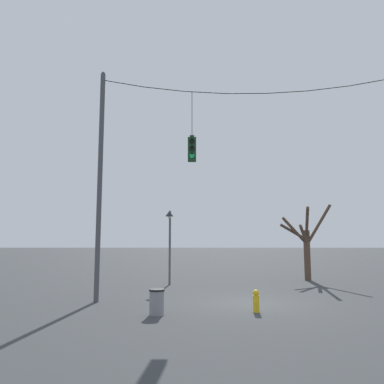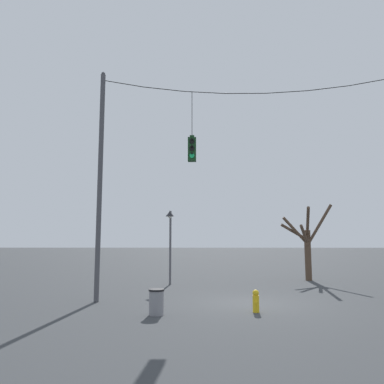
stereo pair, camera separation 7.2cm
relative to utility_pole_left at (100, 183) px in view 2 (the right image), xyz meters
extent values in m
plane|color=#383A3D|center=(6.08, -0.13, -4.78)|extent=(200.00, 200.00, 0.00)
cylinder|color=#4C4C51|center=(0.00, 0.00, -0.05)|extent=(0.20, 0.20, 9.46)
sphere|color=#4C4C51|center=(0.00, 0.00, 4.72)|extent=(0.16, 0.16, 0.16)
cylinder|color=black|center=(0.87, 0.00, 4.27)|extent=(1.74, 0.03, 0.34)
cylinder|color=black|center=(2.61, 0.00, 4.01)|extent=(1.74, 0.03, 0.24)
cylinder|color=black|center=(4.34, 0.00, 3.86)|extent=(1.74, 0.03, 0.13)
cylinder|color=black|center=(6.08, 0.00, 3.81)|extent=(1.74, 0.03, 0.03)
cylinder|color=black|center=(7.82, 0.00, 3.86)|extent=(1.74, 0.03, 0.13)
cylinder|color=black|center=(9.55, 0.00, 4.01)|extent=(1.74, 0.03, 0.24)
cylinder|color=black|center=(11.29, 0.00, 4.27)|extent=(1.74, 0.03, 0.34)
cube|color=#143819|center=(3.80, 0.00, 1.38)|extent=(0.34, 0.34, 0.99)
cube|color=#143819|center=(3.80, 0.00, 1.93)|extent=(0.19, 0.19, 0.10)
cylinder|color=black|center=(3.80, 0.00, 2.93)|extent=(0.02, 0.02, 1.90)
cylinder|color=black|center=(3.80, -0.18, 1.68)|extent=(0.20, 0.03, 0.20)
cylinder|color=black|center=(3.80, -0.23, 1.77)|extent=(0.07, 0.12, 0.07)
cylinder|color=black|center=(3.80, -0.18, 1.38)|extent=(0.20, 0.03, 0.20)
cylinder|color=black|center=(3.80, -0.23, 1.47)|extent=(0.07, 0.12, 0.07)
cylinder|color=#19C666|center=(3.80, -0.18, 1.09)|extent=(0.20, 0.03, 0.20)
cylinder|color=black|center=(3.80, -0.23, 1.18)|extent=(0.07, 0.12, 0.07)
cylinder|color=#515156|center=(2.50, 5.80, -2.76)|extent=(0.12, 0.12, 4.05)
cylinder|color=#515156|center=(2.50, 5.54, -0.78)|extent=(0.07, 0.51, 0.07)
cone|color=#232328|center=(2.50, 5.29, -0.92)|extent=(0.47, 0.47, 0.28)
sphere|color=silver|center=(2.50, 5.29, -1.06)|extent=(0.21, 0.21, 0.21)
cylinder|color=brown|center=(10.75, 8.02, -3.27)|extent=(0.39, 0.39, 3.03)
cylinder|color=brown|center=(10.00, 7.86, -1.79)|extent=(1.66, 0.51, 1.71)
cylinder|color=brown|center=(9.96, 8.00, -1.87)|extent=(1.67, 0.21, 1.07)
cylinder|color=brown|center=(10.41, 7.40, -2.04)|extent=(0.89, 1.41, 1.19)
cylinder|color=brown|center=(11.37, 7.58, -1.46)|extent=(1.45, 1.10, 2.49)
cylinder|color=brown|center=(10.50, 6.94, -1.32)|extent=(0.69, 2.30, 1.71)
cylinder|color=gold|center=(6.01, -2.03, -4.50)|extent=(0.22, 0.22, 0.56)
sphere|color=gold|center=(6.01, -2.03, -4.14)|extent=(0.22, 0.22, 0.22)
cylinder|color=gold|center=(6.01, -2.17, -4.44)|extent=(0.09, 0.10, 0.09)
cylinder|color=gray|center=(2.66, -2.54, -4.39)|extent=(0.48, 0.48, 0.77)
cylinder|color=black|center=(2.66, -2.54, -3.98)|extent=(0.52, 0.52, 0.06)
camera|label=1|loc=(3.96, -15.17, -2.33)|focal=35.00mm
camera|label=2|loc=(4.03, -15.17, -2.33)|focal=35.00mm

